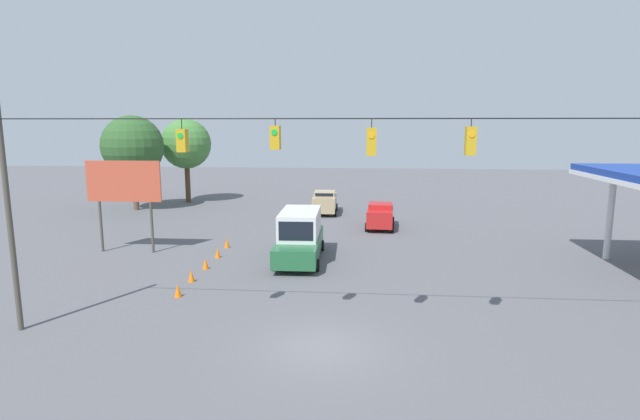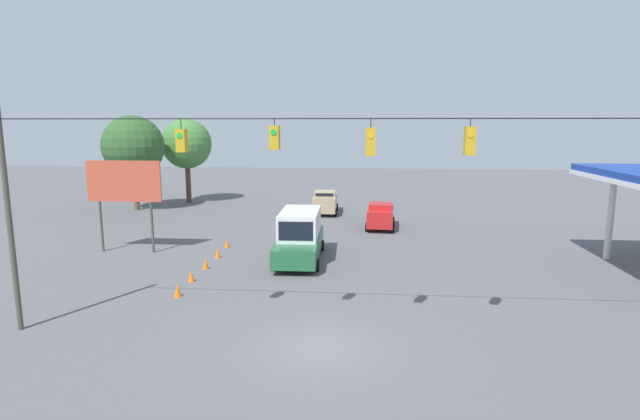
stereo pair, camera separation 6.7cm
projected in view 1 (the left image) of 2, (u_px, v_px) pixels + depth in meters
name	position (u px, v px, depth m)	size (l,w,h in m)	color
ground_plane	(321.00, 348.00, 17.17)	(140.00, 140.00, 0.00)	#56565B
overhead_signal_span	(326.00, 191.00, 16.84)	(22.89, 0.38, 8.43)	#4C473D
sedan_tan_withflow_deep	(325.00, 202.00, 42.69)	(2.16, 4.42, 1.92)	tan
box_truck_green_withflow_mid	(300.00, 236.00, 28.15)	(2.59, 6.62, 2.77)	#236038
sedan_red_oncoming_deep	(380.00, 215.00, 36.58)	(2.26, 4.11, 1.86)	red
traffic_cone_nearest	(178.00, 290.00, 22.16)	(0.33, 0.33, 0.60)	orange
traffic_cone_second	(191.00, 276.00, 24.27)	(0.33, 0.33, 0.60)	orange
traffic_cone_third	(205.00, 264.00, 26.40)	(0.33, 0.33, 0.60)	orange
traffic_cone_fourth	(218.00, 253.00, 28.61)	(0.33, 0.33, 0.60)	orange
traffic_cone_fifth	(227.00, 243.00, 30.94)	(0.33, 0.33, 0.60)	orange
roadside_billboard	(124.00, 186.00, 29.32)	(4.49, 0.16, 5.48)	#4C473D
tree_horizon_left	(186.00, 144.00, 47.98)	(4.76, 4.76, 8.07)	#4C3823
tree_horizon_right	(133.00, 146.00, 43.62)	(5.35, 5.35, 8.34)	brown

